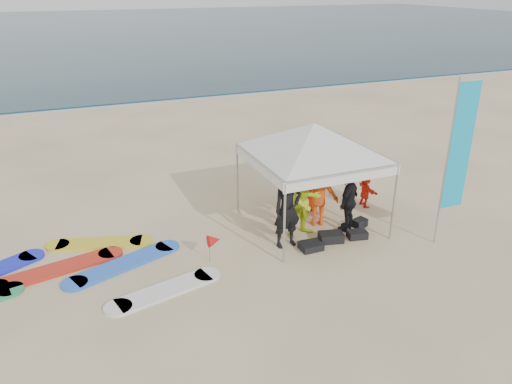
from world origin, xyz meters
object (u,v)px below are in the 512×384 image
Objects in this scene: feather_flag at (459,149)px; surfboard_spread at (67,273)px; person_black_a at (287,209)px; person_seated at (365,190)px; person_black_b at (349,201)px; person_orange_b at (306,183)px; marker_pennant at (214,240)px; person_orange_a at (318,193)px; person_yellow at (305,201)px; canopy_tent at (314,124)px.

surfboard_spread is at bearing 167.28° from feather_flag.
person_black_a reaches higher than person_seated.
person_orange_b is at bearing -107.91° from person_black_b.
person_black_b is at bearing 2.33° from marker_pennant.
marker_pennant is 0.11× the size of surfboard_spread.
person_orange_b is at bearing 8.39° from surfboard_spread.
feather_flag reaches higher than surfboard_spread.
person_seated is at bearing -174.35° from person_black_b.
person_black_a is 4.01m from feather_flag.
person_orange_a is at bearing 95.04° from person_orange_b.
surfboard_spread is at bearing 97.71° from person_seated.
person_orange_b is (0.67, 1.24, -0.10)m from person_yellow.
person_black_b is 1.49m from person_orange_b.
person_black_b reaches higher than marker_pennant.
surfboard_spread is (-4.82, 0.66, -0.90)m from person_black_a.
person_yellow is 1.14× the size of person_black_b.
canopy_tent is (-0.19, 0.03, 1.80)m from person_orange_a.
person_seated is at bearing 177.54° from person_orange_b.
surfboard_spread is (-5.84, -0.08, -2.59)m from canopy_tent.
person_black_a is 0.34× the size of surfboard_spread.
feather_flag is at bearing -161.18° from person_seated.
canopy_tent is at bearing 31.92° from person_black_a.
person_seated is at bearing 3.69° from surfboard_spread.
feather_flag is at bearing 108.61° from person_black_b.
feather_flag reaches higher than marker_pennant.
person_black_a reaches higher than surfboard_spread.
person_orange_a is at bearing -7.85° from canopy_tent.
person_orange_a reaches higher than person_black_b.
marker_pennant is (-3.06, -1.57, -0.29)m from person_orange_b.
surfboard_spread is at bearing 19.74° from person_orange_b.
person_black_a is 0.71m from person_yellow.
person_orange_b is (1.30, 1.56, -0.16)m from person_black_a.
feather_flag is (2.36, -1.95, 1.46)m from person_orange_a.
canopy_tent is at bearing -75.16° from person_black_b.
person_black_a reaches higher than person_orange_a.
person_seated is (1.21, 1.02, -0.31)m from person_black_b.
person_yellow is 1.11m from person_black_b.
person_yellow is 2.45m from marker_pennant.
feather_flag is (2.27, -2.80, 1.50)m from person_orange_b.
feather_flag is at bearing 156.27° from person_orange_a.
person_seated is at bearing 104.80° from feather_flag.
feather_flag is 0.69× the size of surfboard_spread.
marker_pennant is at bearing -32.34° from person_black_b.
person_yellow is at bearing 73.17° from person_orange_b.
marker_pennant is at bearing 178.07° from person_yellow.
person_yellow is at bearing 50.68° from person_orange_a.
person_black_b is 1.61m from person_seated.
marker_pennant is at bearing -164.91° from canopy_tent.
marker_pennant is (-2.97, -0.72, -0.34)m from person_orange_a.
feather_flag is (2.55, -1.98, -0.34)m from canopy_tent.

